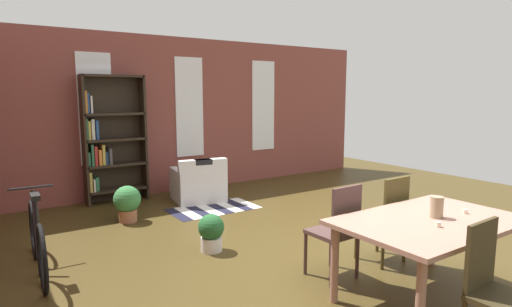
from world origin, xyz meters
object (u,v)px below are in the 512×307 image
at_px(bookshelf_tall, 110,140).
at_px(bicycle_second, 37,241).
at_px(dining_chair_far_right, 387,216).
at_px(potted_plant_corner, 127,202).
at_px(dining_table, 430,228).
at_px(potted_plant_by_shelf, 211,232).
at_px(armchair_white, 199,184).
at_px(dining_chair_near_left, 496,288).
at_px(vase_on_table, 437,207).
at_px(dining_chair_far_left, 337,228).

bearing_deg(bookshelf_tall, bicycle_second, -119.50).
height_order(dining_chair_far_right, potted_plant_corner, dining_chair_far_right).
distance_m(dining_table, potted_plant_by_shelf, 2.37).
relative_size(bookshelf_tall, potted_plant_corner, 4.08).
relative_size(bicycle_second, potted_plant_corner, 3.16).
relative_size(armchair_white, potted_plant_by_shelf, 2.09).
distance_m(armchair_white, potted_plant_by_shelf, 2.36).
bearing_deg(dining_chair_near_left, vase_on_table, 58.94).
bearing_deg(potted_plant_corner, dining_table, -67.93).
bearing_deg(armchair_white, bicycle_second, -146.75).
xyz_separation_m(dining_chair_far_right, bookshelf_tall, (-1.77, 4.24, 0.53)).
distance_m(dining_chair_near_left, bicycle_second, 4.08).
distance_m(potted_plant_by_shelf, potted_plant_corner, 1.73).
bearing_deg(armchair_white, bookshelf_tall, 150.15).
distance_m(dining_chair_far_right, armchair_white, 3.56).
relative_size(dining_chair_near_left, dining_chair_far_left, 1.00).
height_order(dining_table, vase_on_table, vase_on_table).
bearing_deg(vase_on_table, armchair_white, 93.14).
bearing_deg(vase_on_table, dining_table, -180.00).
bearing_deg(bicycle_second, vase_on_table, -41.49).
distance_m(armchair_white, bicycle_second, 3.15).
bearing_deg(dining_chair_near_left, potted_plant_by_shelf, 103.54).
height_order(dining_chair_near_left, potted_plant_corner, dining_chair_near_left).
bearing_deg(dining_chair_far_right, dining_chair_far_left, 180.00).
bearing_deg(dining_chair_far_left, dining_table, -64.13).
bearing_deg(potted_plant_by_shelf, armchair_white, 67.66).
height_order(vase_on_table, dining_chair_far_right, dining_chair_far_right).
xyz_separation_m(bookshelf_tall, armchair_white, (1.25, -0.72, -0.77)).
relative_size(dining_chair_far_right, potted_plant_by_shelf, 2.16).
distance_m(dining_table, potted_plant_corner, 4.06).
bearing_deg(potted_plant_corner, vase_on_table, -66.86).
height_order(dining_chair_far_left, bookshelf_tall, bookshelf_tall).
bearing_deg(dining_chair_far_right, dining_chair_near_left, -116.16).
relative_size(vase_on_table, dining_chair_near_left, 0.20).
height_order(dining_table, bicycle_second, bicycle_second).
bearing_deg(potted_plant_by_shelf, dining_table, -63.23).
xyz_separation_m(bookshelf_tall, potted_plant_by_shelf, (0.35, -2.90, -0.81)).
xyz_separation_m(dining_table, armchair_white, (-0.15, 4.27, -0.38)).
bearing_deg(potted_plant_by_shelf, dining_chair_far_left, -62.73).
xyz_separation_m(vase_on_table, dining_chair_near_left, (-0.45, -0.75, -0.32)).
height_order(vase_on_table, bookshelf_tall, bookshelf_tall).
height_order(dining_table, armchair_white, armchair_white).
bearing_deg(armchair_white, dining_chair_near_left, -92.47).
bearing_deg(potted_plant_corner, dining_chair_far_left, -68.91).
xyz_separation_m(dining_chair_near_left, dining_chair_far_left, (0.01, 1.50, 0.00)).
xyz_separation_m(vase_on_table, dining_chair_far_left, (-0.44, 0.75, -0.32)).
bearing_deg(dining_chair_far_left, dining_chair_far_right, -0.00).
distance_m(dining_table, bookshelf_tall, 5.19).
height_order(dining_table, dining_chair_far_right, dining_chair_far_right).
xyz_separation_m(vase_on_table, armchair_white, (-0.23, 4.27, -0.55)).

